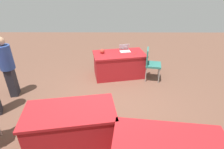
# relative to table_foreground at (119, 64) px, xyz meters

# --- Properties ---
(ground_plane) EXTENTS (14.40, 14.40, 0.00)m
(ground_plane) POSITION_rel_table_foreground_xyz_m (0.35, 1.78, -0.38)
(ground_plane) COLOR brown
(table_foreground) EXTENTS (1.68, 1.12, 0.75)m
(table_foreground) POSITION_rel_table_foreground_xyz_m (0.00, 0.00, 0.00)
(table_foreground) COLOR #AD1E23
(table_foreground) RESTS_ON ground
(table_back_left) EXTENTS (1.66, 1.03, 0.75)m
(table_back_left) POSITION_rel_table_foreground_xyz_m (0.92, 2.68, 0.00)
(table_back_left) COLOR #AD1E23
(table_back_left) RESTS_ON ground
(chair_near_front) EXTENTS (0.52, 0.52, 0.97)m
(chair_near_front) POSITION_rel_table_foreground_xyz_m (-0.94, 0.25, 0.18)
(chair_near_front) COLOR #9E9993
(chair_near_front) RESTS_ON ground
(person_attendee_browsing) EXTENTS (0.40, 0.40, 1.56)m
(person_attendee_browsing) POSITION_rel_table_foreground_xyz_m (2.79, 1.11, 0.49)
(person_attendee_browsing) COLOR #26262D
(person_attendee_browsing) RESTS_ON ground
(laptop_silver) EXTENTS (0.37, 0.35, 0.21)m
(laptop_silver) POSITION_rel_table_foreground_xyz_m (-0.18, -0.18, 0.41)
(laptop_silver) COLOR silver
(laptop_silver) RESTS_ON table_foreground
(yarn_ball) EXTENTS (0.14, 0.14, 0.14)m
(yarn_ball) POSITION_rel_table_foreground_xyz_m (0.51, 0.01, 0.44)
(yarn_ball) COLOR #B2382D
(yarn_ball) RESTS_ON table_foreground
(scissors_red) EXTENTS (0.11, 0.18, 0.01)m
(scissors_red) POSITION_rel_table_foreground_xyz_m (-0.48, 0.04, 0.38)
(scissors_red) COLOR red
(scissors_red) RESTS_ON table_foreground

